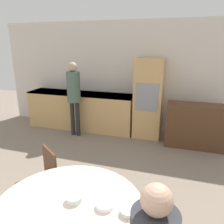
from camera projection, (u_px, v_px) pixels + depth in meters
wall_back at (138, 78)px, 5.21m from camera, size 7.12×0.05×2.60m
kitchen_counter at (81, 110)px, 5.53m from camera, size 2.69×0.60×0.91m
oven_unit at (148, 98)px, 4.93m from camera, size 0.61×0.59×1.78m
sideboard at (195, 126)px, 4.49m from camera, size 1.18×0.45×0.91m
chair_far_left at (43, 179)px, 2.67m from camera, size 0.56×0.56×0.85m
person_standing at (74, 91)px, 4.89m from camera, size 0.30×0.30×1.70m
bowl_near at (129, 211)px, 1.75m from camera, size 0.14×0.14×0.04m
bowl_centre at (105, 205)px, 1.82m from camera, size 0.15×0.15×0.04m
bowl_far at (74, 198)px, 1.89m from camera, size 0.14×0.14×0.05m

